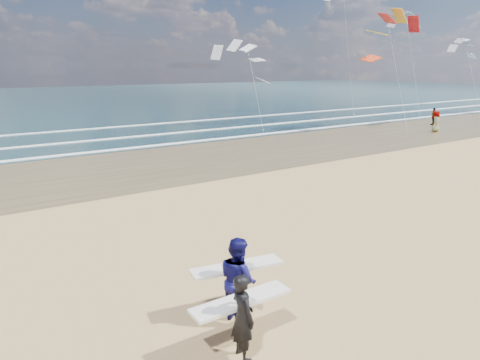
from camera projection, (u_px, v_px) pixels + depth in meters
wet_sand_strip at (325, 140)px, 33.73m from camera, size 220.00×12.00×0.01m
ocean at (114, 98)px, 77.37m from camera, size 220.00×100.00×0.02m
foam_breakers at (252, 125)px, 41.88m from camera, size 220.00×11.70×0.05m
surfer_near at (242, 315)px, 8.42m from camera, size 2.20×0.96×1.82m
surfer_far at (238, 279)px, 9.67m from camera, size 2.26×1.31×2.01m
beachgoer_0 at (436, 122)px, 37.55m from camera, size 1.06×1.00×1.83m
beachgoer_1 at (434, 116)px, 42.13m from camera, size 1.03×0.59×1.65m
kite_0 at (393, 53)px, 36.58m from camera, size 7.46×4.92×11.06m
kite_1 at (252, 72)px, 39.91m from camera, size 6.80×4.85×8.60m
kite_2 at (412, 55)px, 48.76m from camera, size 5.32×4.68×12.78m
kite_4 at (470, 64)px, 60.95m from camera, size 6.11×4.77×10.47m
kite_5 at (347, 40)px, 50.59m from camera, size 5.36×4.69×16.17m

